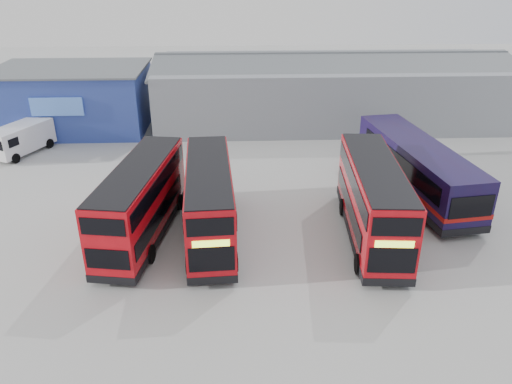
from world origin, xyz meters
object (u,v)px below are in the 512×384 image
Objects in this scene: double_decker_centre at (210,203)px; double_decker_left at (141,203)px; office_block at (73,98)px; single_decker_blue at (415,169)px; maintenance_shed at (330,89)px; double_decker_right at (373,202)px; panel_van at (21,138)px.

double_decker_left is at bearing 174.07° from double_decker_centre.
office_block is 28.16m from single_decker_blue.
double_decker_left is at bearing -65.10° from office_block.
maintenance_shed is 21.19m from double_decker_right.
double_decker_right reaches higher than panel_van.
maintenance_shed is at bearing -114.19° from double_decker_left.
maintenance_shed is 3.22× the size of double_decker_centre.
single_decker_blue is at bearing 7.97° from panel_van.
office_block is at bearing 141.10° from double_decker_right.
double_decker_left is at bearing -122.94° from maintenance_shed.
office_block is at bearing 119.54° from double_decker_centre.
double_decker_right is at bearing -5.75° from double_decker_centre.
double_decker_centre is at bearing 13.63° from single_decker_blue.
maintenance_shed is 23.01m from double_decker_centre.
double_decker_centre is 0.77× the size of single_decker_blue.
double_decker_centre is at bearing -173.84° from double_decker_left.
double_decker_centre is 1.79× the size of panel_van.
single_decker_blue is 2.31× the size of panel_van.
double_decker_right reaches higher than double_decker_centre.
single_decker_blue reaches higher than panel_van.
maintenance_shed reaches higher than double_decker_right.
panel_van is at bearing -24.31° from single_decker_blue.
single_decker_blue is (24.47, -13.91, -0.97)m from office_block.
panel_van is (-22.80, 13.11, -0.82)m from double_decker_right.
single_decker_blue is at bearing -29.62° from office_block.
office_block reaches higher than panel_van.
panel_van is (-24.33, -8.02, -1.39)m from maintenance_shed.
office_block reaches higher than double_decker_centre.
double_decker_left is 11.84m from double_decker_right.
maintenance_shed is 25.66m from panel_van.
panel_van is (-14.47, 12.76, -0.76)m from double_decker_centre.
office_block reaches higher than double_decker_right.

